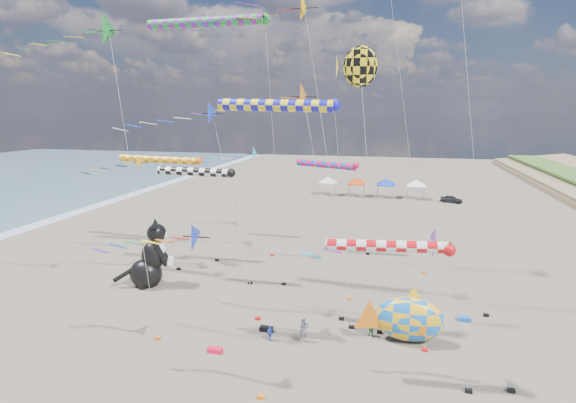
# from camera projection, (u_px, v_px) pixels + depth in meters

# --- Properties ---
(delta_kite_1) EXTENTS (11.41, 2.04, 16.76)m
(delta_kite_1) POSITION_uv_depth(u_px,v_px,m) (276.00, 101.00, 30.21)
(delta_kite_1) COLOR orange
(delta_kite_1) RESTS_ON ground
(delta_kite_2) EXTENTS (10.26, 1.76, 15.49)m
(delta_kite_2) POSITION_uv_depth(u_px,v_px,m) (195.00, 119.00, 30.37)
(delta_kite_2) COLOR #1C36C4
(delta_kite_2) RESTS_ON ground
(delta_kite_3) EXTENTS (13.04, 2.28, 23.43)m
(delta_kite_3) POSITION_uv_depth(u_px,v_px,m) (290.00, 9.00, 32.34)
(delta_kite_3) COLOR #E9B80B
(delta_kite_3) RESTS_ON ground
(delta_kite_4) EXTENTS (10.72, 1.89, 9.06)m
(delta_kite_4) POSITION_uv_depth(u_px,v_px,m) (421.00, 246.00, 23.54)
(delta_kite_4) COLOR #6A15A4
(delta_kite_4) RESTS_ON ground
(delta_kite_6) EXTENTS (9.66, 1.60, 10.85)m
(delta_kite_6) POSITION_uv_depth(u_px,v_px,m) (126.00, 167.00, 41.48)
(delta_kite_6) COLOR #F9A617
(delta_kite_6) RESTS_ON ground
(delta_kite_7) EXTENTS (8.51, 1.72, 9.16)m
(delta_kite_7) POSITION_uv_depth(u_px,v_px,m) (190.00, 249.00, 22.64)
(delta_kite_7) COLOR #1C31C3
(delta_kite_7) RESTS_ON ground
(delta_kite_8) EXTENTS (8.95, 1.78, 11.47)m
(delta_kite_8) POSITION_uv_depth(u_px,v_px,m) (239.00, 157.00, 45.10)
(delta_kite_8) COLOR #23B2D6
(delta_kite_8) RESTS_ON ground
(delta_kite_9) EXTENTS (10.13, 2.08, 20.58)m
(delta_kite_9) POSITION_uv_depth(u_px,v_px,m) (83.00, 34.00, 26.45)
(delta_kite_9) COLOR #16802A
(delta_kite_9) RESTS_ON ground
(windsock_0) EXTENTS (7.75, 0.72, 9.66)m
(windsock_0) POSITION_uv_depth(u_px,v_px,m) (330.00, 165.00, 45.88)
(windsock_0) COLOR #DF0F45
(windsock_0) RESTS_ON ground
(windsock_1) EXTENTS (10.07, 0.73, 10.38)m
(windsock_1) POSITION_uv_depth(u_px,v_px,m) (163.00, 160.00, 44.03)
(windsock_1) COLOR #D76012
(windsock_1) RESTS_ON ground
(windsock_2) EXTENTS (9.50, 0.83, 15.50)m
(windsock_2) POSITION_uv_depth(u_px,v_px,m) (281.00, 106.00, 29.09)
(windsock_2) COLOR #1312BA
(windsock_2) RESTS_ON ground
(windsock_3) EXTENTS (7.95, 0.66, 8.16)m
(windsock_3) POSITION_uv_depth(u_px,v_px,m) (393.00, 247.00, 23.32)
(windsock_3) COLOR red
(windsock_3) RESTS_ON ground
(windsock_4) EXTENTS (11.73, 0.87, 22.11)m
(windsock_4) POSITION_uv_depth(u_px,v_px,m) (210.00, 23.00, 35.72)
(windsock_4) COLOR green
(windsock_4) RESTS_ON ground
(windsock_5) EXTENTS (8.24, 0.75, 10.03)m
(windsock_5) POSITION_uv_depth(u_px,v_px,m) (199.00, 172.00, 37.96)
(windsock_5) COLOR black
(windsock_5) RESTS_ON ground
(angelfish_kite) EXTENTS (3.74, 3.02, 18.88)m
(angelfish_kite) POSITION_uv_depth(u_px,v_px,m) (357.00, 69.00, 29.18)
(angelfish_kite) COLOR yellow
(angelfish_kite) RESTS_ON ground
(cat_inflatable) EXTENTS (4.79, 3.75, 5.79)m
(cat_inflatable) POSITION_uv_depth(u_px,v_px,m) (148.00, 254.00, 37.89)
(cat_inflatable) COLOR black
(cat_inflatable) RESTS_ON ground
(fish_inflatable) EXTENTS (6.02, 2.70, 3.85)m
(fish_inflatable) POSITION_uv_depth(u_px,v_px,m) (408.00, 319.00, 28.90)
(fish_inflatable) COLOR blue
(fish_inflatable) RESTS_ON ground
(person_adult) EXTENTS (0.72, 0.66, 1.65)m
(person_adult) POSITION_uv_depth(u_px,v_px,m) (304.00, 330.00, 29.01)
(person_adult) COLOR gray
(person_adult) RESTS_ON ground
(child_green) EXTENTS (0.60, 0.52, 1.05)m
(child_green) POSITION_uv_depth(u_px,v_px,m) (371.00, 329.00, 29.74)
(child_green) COLOR #176D1F
(child_green) RESTS_ON ground
(child_blue) EXTENTS (0.51, 0.66, 1.04)m
(child_blue) POSITION_uv_depth(u_px,v_px,m) (270.00, 333.00, 29.22)
(child_blue) COLOR #2843B9
(child_blue) RESTS_ON ground
(kite_bag_0) EXTENTS (0.90, 0.44, 0.30)m
(kite_bag_0) POSITION_uv_depth(u_px,v_px,m) (464.00, 319.00, 32.00)
(kite_bag_0) COLOR blue
(kite_bag_0) RESTS_ON ground
(kite_bag_1) EXTENTS (0.90, 0.44, 0.30)m
(kite_bag_1) POSITION_uv_depth(u_px,v_px,m) (266.00, 329.00, 30.57)
(kite_bag_1) COLOR black
(kite_bag_1) RESTS_ON ground
(kite_bag_2) EXTENTS (0.90, 0.44, 0.30)m
(kite_bag_2) POSITION_uv_depth(u_px,v_px,m) (215.00, 350.00, 27.85)
(kite_bag_2) COLOR red
(kite_bag_2) RESTS_ON ground
(tent_row) EXTENTS (19.20, 4.20, 3.80)m
(tent_row) POSITION_uv_depth(u_px,v_px,m) (371.00, 179.00, 77.38)
(tent_row) COLOR white
(tent_row) RESTS_ON ground
(parked_car) EXTENTS (3.72, 2.58, 1.18)m
(parked_car) POSITION_uv_depth(u_px,v_px,m) (451.00, 199.00, 73.05)
(parked_car) COLOR #26262D
(parked_car) RESTS_ON ground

